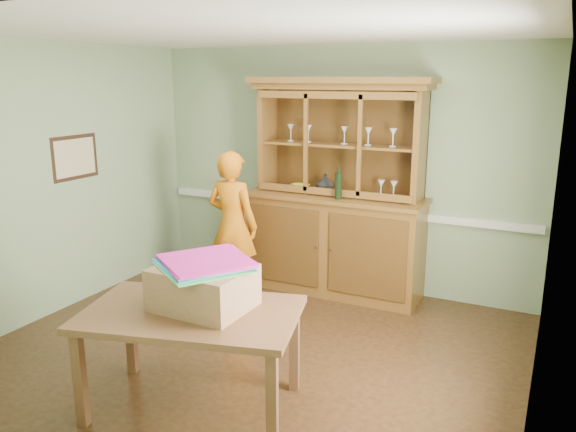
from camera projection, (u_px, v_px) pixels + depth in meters
The scene contains 14 objects.
floor at pixel (250, 353), 4.94m from camera, with size 4.50×4.50×0.00m, color #483217.
ceiling at pixel (245, 31), 4.29m from camera, with size 4.50×4.50×0.00m, color white.
wall_back at pixel (337, 169), 6.35m from camera, with size 4.50×4.50×0.00m, color gray.
wall_left at pixel (52, 181), 5.58m from camera, with size 4.00×4.00×0.00m, color gray.
wall_right at pixel (547, 237), 3.64m from camera, with size 4.00×4.00×0.00m, color gray.
wall_front at pixel (50, 280), 2.87m from camera, with size 4.50×4.50×0.00m, color gray.
chair_rail at pixel (335, 208), 6.44m from camera, with size 4.41×0.05×0.08m, color silver.
framed_map at pixel (75, 158), 5.79m from camera, with size 0.03×0.60×0.46m.
window_panel at pixel (544, 225), 3.35m from camera, with size 0.03×0.96×1.36m.
china_hutch at pixel (336, 220), 6.20m from camera, with size 2.01×0.66×2.36m.
dining_table at pixel (191, 322), 3.98m from camera, with size 1.69×1.26×0.76m.
cardboard_box at pixel (203, 287), 3.98m from camera, with size 0.65×0.52×0.30m, color #A57755.
kite_stack at pixel (206, 263), 3.96m from camera, with size 0.80×0.80×0.04m.
person at pixel (233, 225), 6.03m from camera, with size 0.59×0.39×1.61m, color orange.
Camera 1 is at (2.30, -3.88, 2.36)m, focal length 35.00 mm.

